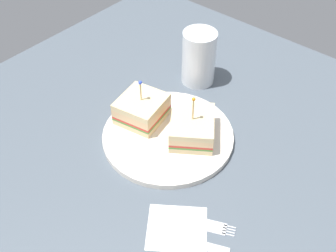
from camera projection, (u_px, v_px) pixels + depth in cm
name	position (u px, v px, depth cm)	size (l,w,h in cm)	color
ground_plane	(168.00, 141.00, 81.42)	(91.27, 91.27, 2.00)	#4C5660
plate	(168.00, 136.00, 80.33)	(24.96, 24.96, 1.16)	silver
sandwich_half_front	(192.00, 127.00, 77.98)	(12.45, 12.04, 9.41)	beige
sandwich_half_back	(143.00, 108.00, 81.60)	(9.97, 9.62, 9.22)	beige
drink_glass	(199.00, 60.00, 90.05)	(7.23, 7.23, 11.98)	#B74C33
napkin	(177.00, 228.00, 66.33)	(9.39, 8.45, 0.15)	white
fork	(204.00, 224.00, 66.71)	(6.41, 12.40, 0.35)	silver
knife	(195.00, 243.00, 64.30)	(5.70, 11.35, 0.35)	silver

